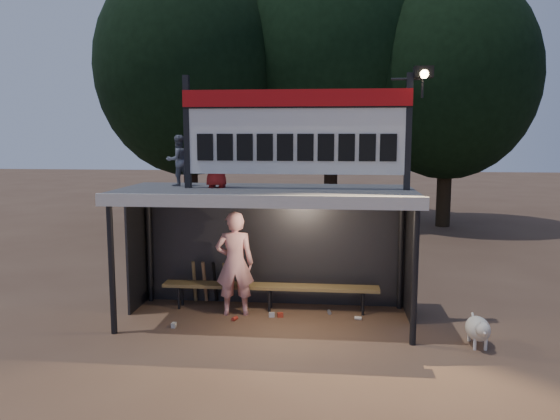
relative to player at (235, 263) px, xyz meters
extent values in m
plane|color=brown|center=(0.60, -0.25, -0.94)|extent=(80.00, 80.00, 0.00)
imported|color=white|center=(0.00, 0.00, 0.00)|extent=(0.75, 0.55, 1.89)
imported|color=slate|center=(-1.02, 0.11, 1.83)|extent=(0.56, 0.55, 0.91)
imported|color=maroon|center=(-0.27, -0.15, 1.87)|extent=(0.51, 0.36, 0.99)
cube|color=#414144|center=(0.60, -0.25, 1.32)|extent=(5.00, 2.00, 0.12)
cube|color=silver|center=(0.60, -1.27, 1.28)|extent=(5.10, 0.06, 0.20)
cylinder|color=black|center=(-1.80, -1.15, 0.16)|extent=(0.10, 0.10, 2.20)
cylinder|color=black|center=(3.00, -1.15, 0.16)|extent=(0.10, 0.10, 2.20)
cylinder|color=black|center=(-1.80, 0.65, 0.16)|extent=(0.10, 0.10, 2.20)
cylinder|color=black|center=(3.00, 0.65, 0.16)|extent=(0.10, 0.10, 2.20)
cube|color=black|center=(0.60, 0.75, 0.16)|extent=(5.00, 0.04, 2.20)
cube|color=black|center=(-1.90, 0.25, 0.16)|extent=(0.04, 1.00, 2.20)
cube|color=black|center=(3.10, 0.25, 0.16)|extent=(0.04, 1.00, 2.20)
cylinder|color=black|center=(0.60, 0.75, 1.21)|extent=(5.00, 0.06, 0.06)
cube|color=black|center=(-0.75, -0.25, 2.33)|extent=(0.10, 0.10, 1.90)
cube|color=black|center=(2.95, -0.25, 2.33)|extent=(0.10, 0.10, 1.90)
cube|color=silver|center=(1.10, -0.25, 2.33)|extent=(3.80, 0.08, 1.40)
cube|color=#B00C0F|center=(1.10, -0.30, 2.89)|extent=(3.80, 0.04, 0.28)
cube|color=black|center=(1.10, -0.31, 2.74)|extent=(3.80, 0.02, 0.03)
cube|color=black|center=(-0.43, -0.30, 2.08)|extent=(0.27, 0.03, 0.45)
cube|color=black|center=(-0.09, -0.30, 2.08)|extent=(0.27, 0.03, 0.45)
cube|color=black|center=(0.25, -0.30, 2.08)|extent=(0.27, 0.03, 0.45)
cube|color=black|center=(0.59, -0.30, 2.08)|extent=(0.27, 0.03, 0.45)
cube|color=black|center=(0.93, -0.30, 2.08)|extent=(0.27, 0.03, 0.45)
cube|color=black|center=(1.27, -0.30, 2.08)|extent=(0.27, 0.03, 0.45)
cube|color=black|center=(1.61, -0.30, 2.08)|extent=(0.27, 0.03, 0.45)
cube|color=black|center=(1.95, -0.30, 2.08)|extent=(0.27, 0.03, 0.45)
cube|color=black|center=(2.29, -0.30, 2.08)|extent=(0.27, 0.03, 0.45)
cube|color=black|center=(2.63, -0.30, 2.08)|extent=(0.27, 0.03, 0.45)
cylinder|color=black|center=(2.90, -0.25, 3.18)|extent=(0.50, 0.04, 0.04)
cylinder|color=black|center=(3.15, -0.25, 3.03)|extent=(0.04, 0.04, 0.30)
cube|color=black|center=(3.15, -0.30, 3.28)|extent=(0.30, 0.22, 0.18)
sphere|color=#FFD88C|center=(3.15, -0.39, 3.24)|extent=(0.14, 0.14, 0.14)
cube|color=olive|center=(0.60, 0.30, -0.49)|extent=(4.00, 0.35, 0.06)
cylinder|color=black|center=(-1.10, 0.18, -0.72)|extent=(0.05, 0.05, 0.45)
cylinder|color=black|center=(-1.10, 0.42, -0.72)|extent=(0.05, 0.05, 0.45)
cylinder|color=black|center=(0.60, 0.18, -0.72)|extent=(0.05, 0.05, 0.45)
cylinder|color=black|center=(0.60, 0.42, -0.72)|extent=(0.05, 0.05, 0.45)
cylinder|color=black|center=(2.30, 0.18, -0.72)|extent=(0.05, 0.05, 0.45)
cylinder|color=black|center=(2.30, 0.42, -0.72)|extent=(0.05, 0.05, 0.45)
cylinder|color=#311E15|center=(-3.40, 9.75, 0.93)|extent=(0.50, 0.50, 3.74)
ellipsoid|color=black|center=(-3.40, 9.75, 4.58)|extent=(6.46, 6.46, 7.48)
cylinder|color=#302015|center=(1.60, 11.25, 1.15)|extent=(0.50, 0.50, 4.18)
ellipsoid|color=black|center=(1.60, 11.25, 5.23)|extent=(7.22, 7.22, 8.36)
cylinder|color=black|center=(5.60, 10.25, 0.82)|extent=(0.50, 0.50, 3.52)
ellipsoid|color=black|center=(5.60, 10.25, 4.26)|extent=(6.08, 6.08, 7.04)
ellipsoid|color=beige|center=(3.99, -1.09, -0.67)|extent=(0.36, 0.58, 0.36)
sphere|color=silver|center=(3.99, -1.37, -0.58)|extent=(0.22, 0.22, 0.22)
cone|color=beige|center=(3.99, -1.47, -0.60)|extent=(0.10, 0.10, 0.10)
cone|color=silver|center=(3.94, -1.39, -0.48)|extent=(0.06, 0.06, 0.07)
cone|color=beige|center=(4.04, -1.39, -0.48)|extent=(0.06, 0.06, 0.07)
cylinder|color=white|center=(3.91, -1.27, -0.85)|extent=(0.05, 0.05, 0.18)
cylinder|color=white|center=(4.07, -1.27, -0.85)|extent=(0.05, 0.05, 0.18)
cylinder|color=beige|center=(3.91, -0.91, -0.85)|extent=(0.05, 0.05, 0.18)
cylinder|color=white|center=(4.07, -0.91, -0.85)|extent=(0.05, 0.05, 0.18)
cylinder|color=beige|center=(3.99, -0.79, -0.60)|extent=(0.04, 0.16, 0.14)
cylinder|color=olive|center=(-0.90, 0.57, -0.51)|extent=(0.09, 0.27, 0.84)
cylinder|color=#9B6E48|center=(-0.70, 0.57, -0.51)|extent=(0.07, 0.30, 0.83)
cylinder|color=black|center=(-0.50, 0.57, -0.51)|extent=(0.07, 0.32, 0.83)
cylinder|color=#9B7C48|center=(-0.30, 0.57, -0.51)|extent=(0.09, 0.36, 0.82)
cube|color=#AD2F1D|center=(0.83, -0.08, -0.90)|extent=(0.12, 0.10, 0.08)
cylinder|color=#A3A4A8|center=(1.70, 0.18, -0.91)|extent=(0.08, 0.13, 0.07)
cube|color=beige|center=(-0.91, -0.78, -0.90)|extent=(0.07, 0.10, 0.08)
cylinder|color=red|center=(0.05, -0.34, -0.91)|extent=(0.11, 0.14, 0.07)
cube|color=#A9A9AE|center=(0.68, -0.09, -0.90)|extent=(0.10, 0.08, 0.08)
cylinder|color=silver|center=(2.21, -0.10, -0.91)|extent=(0.13, 0.08, 0.07)
camera|label=1|loc=(1.77, -9.41, 2.29)|focal=35.00mm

